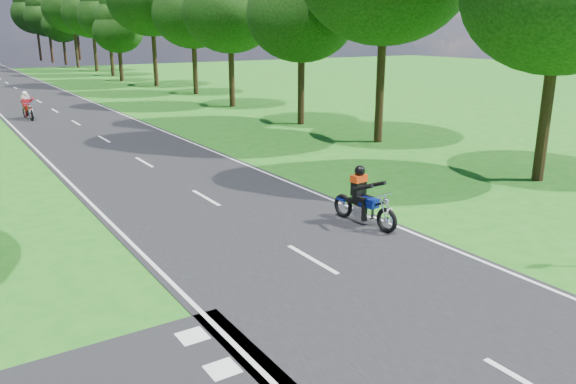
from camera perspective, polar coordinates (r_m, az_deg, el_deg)
ground at (r=12.02m, az=8.03°, el=-10.00°), size 160.00×160.00×0.00m
main_road at (r=58.76m, az=-25.95°, el=9.48°), size 7.00×140.00×0.02m
road_markings at (r=56.89m, az=-25.83°, el=9.34°), size 7.40×140.00×0.01m
rider_near_blue at (r=15.62m, az=7.80°, el=-0.40°), size 0.88×2.05×1.66m
rider_far_red at (r=37.66m, az=-24.99°, el=7.99°), size 0.81×2.06×1.68m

